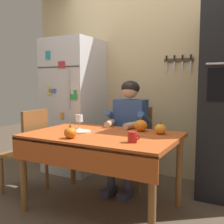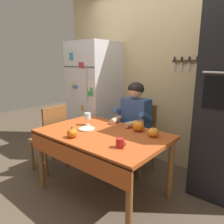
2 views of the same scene
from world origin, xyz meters
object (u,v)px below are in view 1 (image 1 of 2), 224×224
object	(u,v)px
refrigerator	(74,106)
chair_left_side	(29,148)
dining_table	(101,143)
serving_tray	(81,132)
chair_behind_person	(134,142)
pumpkin_medium	(160,129)
wine_glass	(79,119)
seated_person	(128,125)
pumpkin_large	(141,125)
pumpkin_small	(70,133)
coffee_mug	(133,137)

from	to	relation	value
refrigerator	chair_left_side	distance (m)	0.99
dining_table	serving_tray	bearing A→B (deg)	-175.48
chair_behind_person	pumpkin_medium	world-z (taller)	chair_behind_person
dining_table	wine_glass	world-z (taller)	wine_glass
refrigerator	wine_glass	size ratio (longest dim) A/B	11.84
dining_table	seated_person	size ratio (longest dim) A/B	1.12
pumpkin_large	seated_person	bearing A→B (deg)	133.70
pumpkin_small	serving_tray	bearing A→B (deg)	105.33
chair_behind_person	serving_tray	xyz separation A→B (m)	(-0.21, -0.81, 0.24)
refrigerator	wine_glass	bearing A→B (deg)	-51.05
pumpkin_small	dining_table	bearing A→B (deg)	65.09
seated_person	pumpkin_large	xyz separation A→B (m)	(0.27, -0.29, 0.06)
serving_tray	chair_behind_person	bearing A→B (deg)	75.61
dining_table	coffee_mug	bearing A→B (deg)	-24.74
seated_person	coffee_mug	bearing A→B (deg)	-62.74
chair_left_side	pumpkin_medium	size ratio (longest dim) A/B	7.98
seated_person	wine_glass	xyz separation A→B (m)	(-0.33, -0.48, 0.11)
wine_glass	chair_behind_person	bearing A→B (deg)	63.91
coffee_mug	pumpkin_small	world-z (taller)	pumpkin_small
chair_behind_person	chair_left_side	world-z (taller)	same
chair_behind_person	coffee_mug	bearing A→B (deg)	-67.42
refrigerator	seated_person	distance (m)	1.00
pumpkin_large	pumpkin_medium	size ratio (longest dim) A/B	1.17
refrigerator	serving_tray	world-z (taller)	refrigerator
pumpkin_small	chair_behind_person	bearing A→B (deg)	83.04
serving_tray	pumpkin_medium	bearing A→B (deg)	22.02
pumpkin_medium	serving_tray	xyz separation A→B (m)	(-0.70, -0.28, -0.04)
seated_person	pumpkin_small	world-z (taller)	seated_person
refrigerator	wine_glass	xyz separation A→B (m)	(0.62, -0.76, -0.05)
chair_behind_person	coffee_mug	size ratio (longest dim) A/B	8.95
pumpkin_medium	pumpkin_small	size ratio (longest dim) A/B	0.99
dining_table	pumpkin_medium	xyz separation A→B (m)	(0.49, 0.27, 0.13)
coffee_mug	pumpkin_medium	xyz separation A→B (m)	(0.09, 0.45, 0.00)
seated_person	coffee_mug	size ratio (longest dim) A/B	11.99
dining_table	coffee_mug	size ratio (longest dim) A/B	13.48
seated_person	pumpkin_small	xyz separation A→B (m)	(-0.13, -0.90, 0.05)
dining_table	pumpkin_large	bearing A→B (deg)	49.68
pumpkin_large	pumpkin_small	size ratio (longest dim) A/B	1.16
seated_person	coffee_mug	distance (m)	0.89
pumpkin_large	pumpkin_medium	bearing A→B (deg)	-13.26
pumpkin_small	refrigerator	bearing A→B (deg)	124.74
dining_table	chair_behind_person	size ratio (longest dim) A/B	1.51
seated_person	coffee_mug	world-z (taller)	seated_person
wine_glass	pumpkin_large	xyz separation A→B (m)	(0.60, 0.20, -0.05)
refrigerator	pumpkin_small	world-z (taller)	refrigerator
refrigerator	serving_tray	xyz separation A→B (m)	(0.74, -0.90, -0.15)
chair_behind_person	pumpkin_large	xyz separation A→B (m)	(0.27, -0.47, 0.29)
seated_person	pumpkin_small	bearing A→B (deg)	-98.41
refrigerator	dining_table	distance (m)	1.32
pumpkin_medium	pumpkin_small	xyz separation A→B (m)	(-0.62, -0.56, 0.00)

